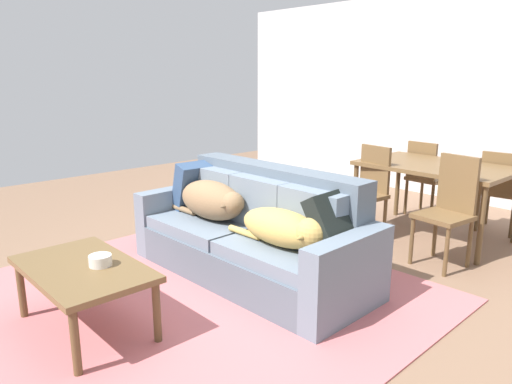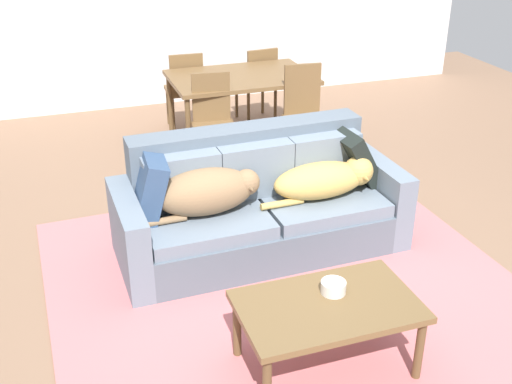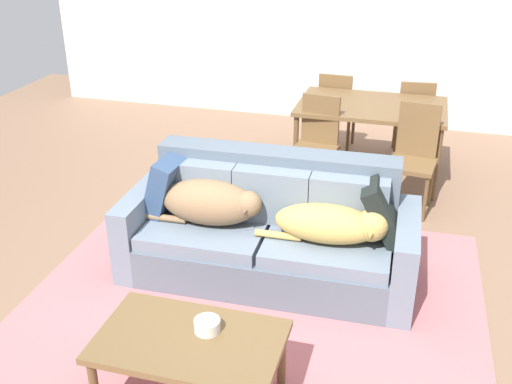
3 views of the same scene
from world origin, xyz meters
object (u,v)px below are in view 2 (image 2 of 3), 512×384
dog_on_left_cushion (208,191)px  dining_chair_far_right (258,81)px  coffee_table (328,311)px  dining_chair_far_left (186,87)px  couch (258,206)px  dog_on_right_cushion (326,179)px  dining_chair_near_left (213,119)px  dining_chair_near_right (305,111)px  dining_table (241,82)px  throw_pillow_by_right_arm (353,155)px  bowl_on_coffee_table (333,287)px  throw_pillow_by_left_arm (148,187)px

dog_on_left_cushion → dining_chair_far_right: dining_chair_far_right is taller
coffee_table → dining_chair_far_left: dining_chair_far_left is taller
couch → dog_on_right_cushion: size_ratio=2.36×
dining_chair_near_left → couch: bearing=-85.5°
dining_chair_near_right → dining_chair_far_right: 1.24m
dining_table → dining_chair_near_right: bearing=-53.5°
dining_chair_far_right → coffee_table: bearing=70.1°
dog_on_left_cushion → dining_table: 2.31m
dog_on_right_cushion → dining_chair_far_left: (-0.41, 2.78, -0.06)m
throw_pillow_by_right_arm → dining_chair_far_right: dining_chair_far_right is taller
couch → dining_chair_near_right: bearing=54.0°
bowl_on_coffee_table → dining_chair_near_left: size_ratio=0.15×
couch → dog_on_right_cushion: bearing=-17.7°
dog_on_left_cushion → throw_pillow_by_left_arm: size_ratio=1.93×
dining_table → dining_chair_near_right: 0.78m
couch → dog_on_left_cushion: bearing=-166.0°
coffee_table → dining_chair_far_left: 4.06m
coffee_table → bowl_on_coffee_table: (0.07, 0.09, 0.09)m
dining_chair_near_left → dog_on_right_cushion: bearing=-68.4°
dog_on_left_cushion → dining_chair_far_left: 2.80m
dining_chair_far_left → dining_chair_far_right: bearing=-177.6°
dining_table → dining_chair_far_right: size_ratio=1.64×
dining_chair_far_left → bowl_on_coffee_table: bearing=91.3°
dog_on_right_cushion → dining_chair_far_left: size_ratio=1.03×
dog_on_left_cushion → dining_chair_far_right: size_ratio=1.01×
dog_on_right_cushion → bowl_on_coffee_table: bearing=-113.9°
couch → dining_chair_far_right: bearing=69.4°
dining_chair_near_right → dining_chair_far_left: dining_chair_near_right is taller
coffee_table → dining_chair_near_left: dining_chair_near_left is taller
couch → dining_chair_near_left: (0.07, 1.48, 0.18)m
throw_pillow_by_right_arm → coffee_table: (-0.88, -1.47, -0.22)m
throw_pillow_by_left_arm → dining_table: bearing=56.4°
bowl_on_coffee_table → dining_chair_far_right: size_ratio=0.17×
couch → dining_chair_near_left: 1.49m
dog_on_right_cushion → dining_chair_far_right: (0.44, 2.78, -0.07)m
dining_chair_near_left → coffee_table: bearing=-85.8°
dining_chair_far_left → dog_on_left_cushion: bearing=82.6°
dog_on_left_cushion → dining_table: dining_table is taller
couch → dog_on_left_cushion: couch is taller
couch → dining_chair_near_right: size_ratio=2.23×
throw_pillow_by_left_arm → dog_on_left_cushion: bearing=-18.4°
dog_on_left_cushion → dining_chair_far_right: 3.06m
dining_chair_far_left → dining_chair_far_right: size_ratio=1.02×
dog_on_right_cushion → dining_chair_near_left: 1.67m
dining_chair_near_left → dining_chair_far_right: 1.44m
bowl_on_coffee_table → dining_table: bearing=81.1°
dining_table → dining_chair_far_left: bearing=124.7°
dining_chair_near_right → bowl_on_coffee_table: bearing=-102.8°
dog_on_right_cushion → throw_pillow_by_left_arm: throw_pillow_by_left_arm is taller
dog_on_left_cushion → dining_chair_near_right: bearing=46.4°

